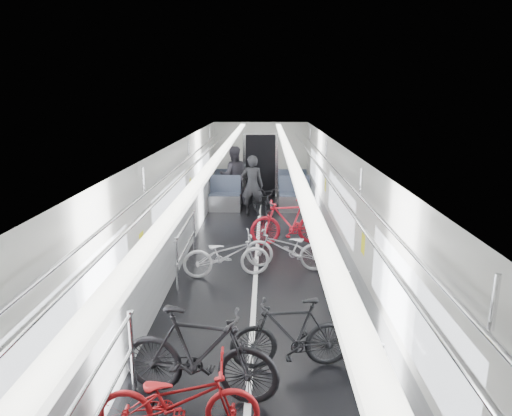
{
  "coord_description": "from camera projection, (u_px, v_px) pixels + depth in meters",
  "views": [
    {
      "loc": [
        0.19,
        -7.75,
        3.27
      ],
      "look_at": [
        0.0,
        0.45,
        1.22
      ],
      "focal_mm": 32.0,
      "sensor_mm": 36.0,
      "label": 1
    }
  ],
  "objects": [
    {
      "name": "bike_left_far",
      "position": [
        226.0,
        255.0,
        8.33
      ],
      "size": [
        1.66,
        0.84,
        0.84
      ],
      "primitive_type": "imported",
      "rotation": [
        0.0,
        0.0,
        1.76
      ],
      "color": "silver",
      "rests_on": "floor"
    },
    {
      "name": "bike_left_mid",
      "position": [
        199.0,
        354.0,
        4.94
      ],
      "size": [
        1.84,
        0.83,
        1.07
      ],
      "primitive_type": "imported",
      "rotation": [
        0.0,
        0.0,
        1.38
      ],
      "color": "black",
      "rests_on": "floor"
    },
    {
      "name": "car_shell",
      "position": [
        257.0,
        197.0,
        9.76
      ],
      "size": [
        3.02,
        14.01,
        2.41
      ],
      "color": "black",
      "rests_on": "ground"
    },
    {
      "name": "bike_aisle",
      "position": [
        263.0,
        201.0,
        12.46
      ],
      "size": [
        1.08,
        1.71,
        0.85
      ],
      "primitive_type": "imported",
      "rotation": [
        0.0,
        0.0,
        0.35
      ],
      "color": "black",
      "rests_on": "floor"
    },
    {
      "name": "bike_left_near",
      "position": [
        179.0,
        400.0,
        4.39
      ],
      "size": [
        1.59,
        0.63,
        0.82
      ],
      "primitive_type": "imported",
      "rotation": [
        0.0,
        0.0,
        1.62
      ],
      "color": "#B51619",
      "rests_on": "floor"
    },
    {
      "name": "person_standing",
      "position": [
        252.0,
        186.0,
        12.46
      ],
      "size": [
        0.65,
        0.46,
        1.67
      ],
      "primitive_type": "imported",
      "rotation": [
        0.0,
        0.0,
        3.05
      ],
      "color": "black",
      "rests_on": "floor"
    },
    {
      "name": "person_seated",
      "position": [
        234.0,
        175.0,
        13.77
      ],
      "size": [
        0.94,
        0.78,
        1.76
      ],
      "primitive_type": "imported",
      "rotation": [
        0.0,
        0.0,
        3.28
      ],
      "color": "#333038",
      "rests_on": "floor"
    },
    {
      "name": "bike_right_mid",
      "position": [
        286.0,
        248.0,
        8.68
      ],
      "size": [
        1.66,
        0.8,
        0.83
      ],
      "primitive_type": "imported",
      "rotation": [
        0.0,
        0.0,
        -1.73
      ],
      "color": "#AAABAF",
      "rests_on": "floor"
    },
    {
      "name": "bike_right_far",
      "position": [
        289.0,
        222.0,
        10.08
      ],
      "size": [
        1.81,
        0.8,
        1.05
      ],
      "primitive_type": "imported",
      "rotation": [
        0.0,
        0.0,
        -1.39
      ],
      "color": "red",
      "rests_on": "floor"
    },
    {
      "name": "bike_right_near",
      "position": [
        291.0,
        334.0,
        5.52
      ],
      "size": [
        1.54,
        0.6,
        0.9
      ],
      "primitive_type": "imported",
      "rotation": [
        0.0,
        0.0,
        -1.45
      ],
      "color": "black",
      "rests_on": "floor"
    }
  ]
}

